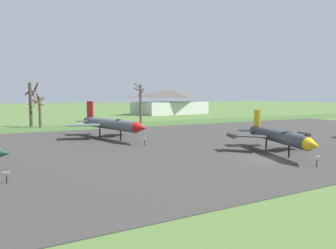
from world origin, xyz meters
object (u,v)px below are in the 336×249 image
object	(u,v)px
jet_fighter_rear_left	(111,124)
info_placard_front_right	(317,160)
info_placard_rear_center	(7,176)
jet_fighter_front_right	(278,136)
info_placard_rear_left	(145,141)
visitor_building	(170,102)

from	to	relation	value
jet_fighter_rear_left	info_placard_front_right	bearing A→B (deg)	-69.87
info_placard_front_right	info_placard_rear_center	world-z (taller)	info_placard_front_right
jet_fighter_front_right	info_placard_rear_left	distance (m)	15.37
info_placard_front_right	info_placard_rear_center	xyz separation A→B (m)	(-23.36, 7.12, -0.12)
jet_fighter_front_right	info_placard_front_right	xyz separation A→B (m)	(-2.20, -6.24, -1.24)
jet_fighter_front_right	info_placard_rear_left	world-z (taller)	jet_fighter_front_right
jet_fighter_front_right	visitor_building	distance (m)	79.13
info_placard_rear_left	visitor_building	size ratio (longest dim) A/B	0.04
jet_fighter_front_right	info_placard_rear_left	xyz separation A→B (m)	(-10.17, 11.45, -1.27)
info_placard_front_right	jet_fighter_rear_left	bearing A→B (deg)	110.13
jet_fighter_rear_left	info_placard_rear_left	distance (m)	8.40
info_placard_rear_left	visitor_building	bearing A→B (deg)	58.22
jet_fighter_rear_left	info_placard_rear_left	size ratio (longest dim) A/B	15.89
info_placard_rear_center	jet_fighter_front_right	bearing A→B (deg)	-1.97
info_placard_rear_left	visitor_building	distance (m)	73.43
jet_fighter_front_right	info_placard_front_right	size ratio (longest dim) A/B	12.89
info_placard_rear_center	jet_fighter_rear_left	bearing A→B (deg)	53.36
info_placard_rear_center	visitor_building	size ratio (longest dim) A/B	0.03
jet_fighter_front_right	info_placard_rear_center	xyz separation A→B (m)	(-25.55, 0.88, -1.36)
visitor_building	info_placard_front_right	bearing A→B (deg)	-110.95
jet_fighter_rear_left	info_placard_rear_left	world-z (taller)	jet_fighter_rear_left
info_placard_rear_center	info_placard_rear_left	world-z (taller)	info_placard_rear_left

